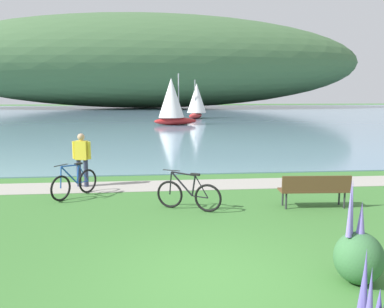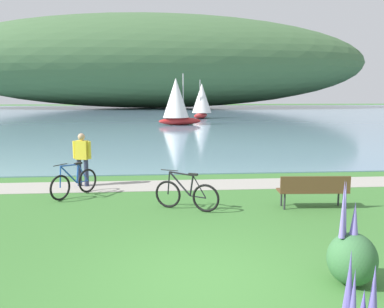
% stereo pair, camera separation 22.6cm
% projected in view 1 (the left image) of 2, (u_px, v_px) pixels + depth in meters
% --- Properties ---
extents(ground_plane, '(200.00, 200.00, 0.00)m').
position_uv_depth(ground_plane, '(213.00, 281.00, 6.38)').
color(ground_plane, '#3D7533').
extents(bay_water, '(180.00, 80.00, 0.04)m').
position_uv_depth(bay_water, '(160.00, 115.00, 53.94)').
color(bay_water, '#6B8EA8').
rests_on(bay_water, ground).
extents(distant_hillside, '(84.93, 28.00, 17.74)m').
position_uv_depth(distant_hillside, '(146.00, 62.00, 77.36)').
color(distant_hillside, '#42663D').
rests_on(distant_hillside, bay_water).
extents(shoreline_path, '(60.00, 1.50, 0.01)m').
position_uv_depth(shoreline_path, '(182.00, 185.00, 12.96)').
color(shoreline_path, '#A39E93').
rests_on(shoreline_path, ground).
extents(park_bench_near_camera, '(1.82, 0.58, 0.88)m').
position_uv_depth(park_bench_near_camera, '(315.00, 188.00, 10.36)').
color(park_bench_near_camera, brown).
rests_on(park_bench_near_camera, ground).
extents(bicycle_leaning_near_bench, '(1.61, 0.85, 1.01)m').
position_uv_depth(bicycle_leaning_near_bench, '(188.00, 195.00, 10.20)').
color(bicycle_leaning_near_bench, black).
rests_on(bicycle_leaning_near_bench, ground).
extents(bicycle_beside_path, '(1.06, 1.49, 1.01)m').
position_uv_depth(bicycle_beside_path, '(75.00, 183.00, 11.48)').
color(bicycle_beside_path, black).
rests_on(bicycle_beside_path, ground).
extents(person_at_shoreline, '(0.59, 0.31, 1.71)m').
position_uv_depth(person_at_shoreline, '(82.00, 157.00, 12.63)').
color(person_at_shoreline, '#282D47').
rests_on(person_at_shoreline, ground).
extents(echium_bush_beside_closest, '(0.76, 0.76, 1.69)m').
position_uv_depth(echium_bush_beside_closest, '(358.00, 256.00, 6.25)').
color(echium_bush_beside_closest, '#386B3D').
rests_on(echium_bush_beside_closest, ground).
extents(sailboat_nearest_to_shore, '(2.92, 3.83, 4.38)m').
position_uv_depth(sailboat_nearest_to_shore, '(196.00, 100.00, 45.90)').
color(sailboat_nearest_to_shore, '#B22323').
rests_on(sailboat_nearest_to_shore, bay_water).
extents(sailboat_mid_bay, '(4.10, 2.70, 4.66)m').
position_uv_depth(sailboat_mid_bay, '(172.00, 101.00, 36.36)').
color(sailboat_mid_bay, '#B22323').
rests_on(sailboat_mid_bay, bay_water).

